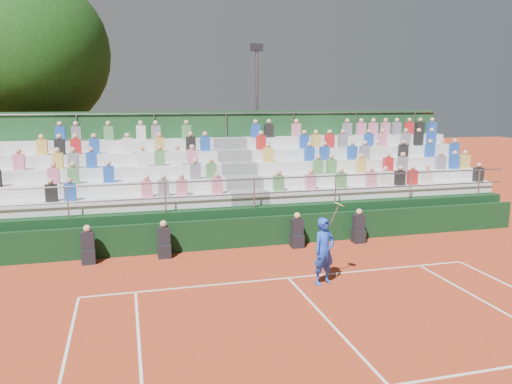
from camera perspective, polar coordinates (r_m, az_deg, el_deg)
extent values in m
plane|color=#AD3A1C|center=(14.01, 3.70, -9.79)|extent=(90.00, 90.00, 0.00)
cube|color=white|center=(14.01, 3.70, -9.77)|extent=(11.00, 0.06, 0.01)
cube|color=white|center=(11.26, 9.03, -15.12)|extent=(0.06, 6.40, 0.01)
cube|color=black|center=(16.79, 0.26, -4.55)|extent=(20.00, 0.15, 1.00)
cube|color=black|center=(15.94, -18.57, -6.97)|extent=(0.40, 0.40, 0.44)
cube|color=black|center=(15.81, -18.67, -5.31)|extent=(0.38, 0.25, 0.55)
sphere|color=tan|center=(15.72, -18.75, -3.97)|extent=(0.22, 0.22, 0.22)
cube|color=black|center=(15.93, -10.44, -6.60)|extent=(0.40, 0.40, 0.44)
cube|color=black|center=(15.80, -10.49, -4.93)|extent=(0.38, 0.25, 0.55)
sphere|color=tan|center=(15.70, -10.54, -3.60)|extent=(0.22, 0.22, 0.22)
cube|color=black|center=(16.79, 4.69, -5.57)|extent=(0.40, 0.40, 0.44)
cube|color=black|center=(16.67, 4.71, -3.98)|extent=(0.38, 0.25, 0.55)
sphere|color=tan|center=(16.58, 4.73, -2.71)|extent=(0.22, 0.22, 0.22)
cube|color=black|center=(17.65, 11.61, -4.96)|extent=(0.40, 0.40, 0.44)
cube|color=black|center=(17.53, 11.67, -3.45)|extent=(0.38, 0.25, 0.55)
sphere|color=tan|center=(17.44, 11.71, -2.23)|extent=(0.22, 0.22, 0.22)
cube|color=black|center=(19.69, -2.08, -2.01)|extent=(20.00, 5.20, 1.20)
cube|color=silver|center=(17.47, -18.22, -1.42)|extent=(9.30, 0.85, 0.42)
cube|color=silver|center=(19.87, 14.24, 0.17)|extent=(9.30, 0.85, 0.42)
cube|color=slate|center=(17.93, -0.92, -0.60)|extent=(1.40, 0.85, 0.42)
cube|color=silver|center=(18.22, -18.15, 0.40)|extent=(9.30, 0.85, 0.42)
cube|color=silver|center=(20.54, 13.15, 1.73)|extent=(9.30, 0.85, 0.42)
cube|color=slate|center=(18.67, -1.54, 1.15)|extent=(1.40, 0.85, 0.42)
cube|color=silver|center=(19.00, -18.08, 2.08)|extent=(9.30, 0.85, 0.42)
cube|color=silver|center=(21.23, 12.13, 3.19)|extent=(9.30, 0.85, 0.42)
cube|color=slate|center=(19.42, -2.12, 2.76)|extent=(1.40, 0.85, 0.42)
cube|color=silver|center=(19.79, -18.02, 3.63)|extent=(9.30, 0.85, 0.42)
cube|color=silver|center=(21.94, 11.17, 4.56)|extent=(9.30, 0.85, 0.42)
cube|color=slate|center=(20.20, -2.66, 4.25)|extent=(1.40, 0.85, 0.42)
cube|color=silver|center=(20.59, -17.96, 5.05)|extent=(9.30, 0.85, 0.42)
cube|color=silver|center=(22.67, 10.27, 5.84)|extent=(9.30, 0.85, 0.42)
cube|color=slate|center=(20.99, -3.16, 5.63)|extent=(1.40, 0.85, 0.42)
cube|color=#1B4722|center=(21.59, -3.42, 3.39)|extent=(20.00, 0.12, 4.40)
cylinder|color=gray|center=(16.95, -0.22, 1.48)|extent=(20.00, 0.05, 0.05)
cylinder|color=gray|center=(21.34, -3.43, 8.96)|extent=(20.00, 0.05, 0.05)
cube|color=black|center=(17.35, -22.35, -0.11)|extent=(0.36, 0.24, 0.56)
cube|color=#1E4CB2|center=(17.28, -20.47, -0.02)|extent=(0.36, 0.24, 0.56)
cube|color=pink|center=(17.20, -12.36, 0.35)|extent=(0.36, 0.24, 0.56)
cube|color=slate|center=(17.23, -10.52, 0.44)|extent=(0.36, 0.24, 0.56)
cube|color=pink|center=(17.29, -8.48, 0.53)|extent=(0.36, 0.24, 0.56)
cube|color=pink|center=(17.46, -4.46, 0.71)|extent=(0.36, 0.24, 0.56)
cube|color=pink|center=(18.12, -22.12, 1.67)|extent=(0.36, 0.24, 0.56)
cube|color=#4C8C4C|center=(18.05, -20.15, 1.77)|extent=(0.36, 0.24, 0.56)
cube|color=#1E4CB2|center=(17.97, -16.48, 1.95)|extent=(0.36, 0.24, 0.56)
cube|color=slate|center=(18.13, -6.94, 2.37)|extent=(0.36, 0.24, 0.56)
cube|color=#4C8C4C|center=(18.21, -5.12, 2.44)|extent=(0.36, 0.24, 0.56)
cube|color=pink|center=(19.09, -25.45, 3.11)|extent=(0.36, 0.24, 0.56)
cube|color=gold|center=(18.90, -21.71, 3.31)|extent=(0.36, 0.24, 0.56)
cube|color=slate|center=(18.84, -20.14, 3.40)|extent=(0.36, 0.24, 0.56)
cube|color=#1E4CB2|center=(18.79, -18.28, 3.49)|extent=(0.36, 0.24, 0.56)
cube|color=silver|center=(18.76, -12.83, 3.75)|extent=(0.36, 0.24, 0.56)
cube|color=#4C8C4C|center=(18.79, -10.94, 3.83)|extent=(0.36, 0.24, 0.56)
cube|color=silver|center=(18.85, -8.98, 3.91)|extent=(0.36, 0.24, 0.56)
cube|color=pink|center=(18.91, -7.30, 3.97)|extent=(0.36, 0.24, 0.56)
cube|color=gold|center=(19.78, -23.24, 4.72)|extent=(0.36, 0.24, 0.56)
cube|color=black|center=(19.70, -21.51, 4.82)|extent=(0.36, 0.24, 0.56)
cube|color=red|center=(19.64, -19.90, 4.91)|extent=(0.36, 0.24, 0.56)
cube|color=#1E4CB2|center=(19.59, -17.99, 5.01)|extent=(0.36, 0.24, 0.56)
cube|color=silver|center=(19.56, -14.46, 5.18)|extent=(0.36, 0.24, 0.56)
cube|color=gold|center=(19.60, -10.97, 5.33)|extent=(0.36, 0.24, 0.56)
cube|color=black|center=(19.72, -7.47, 5.46)|extent=(0.36, 0.24, 0.56)
cube|color=#1E4CB2|center=(19.80, -5.84, 5.51)|extent=(0.36, 0.24, 0.56)
cube|color=#1E4CB2|center=(20.51, -21.45, 6.20)|extent=(0.36, 0.24, 0.56)
cube|color=slate|center=(20.45, -19.84, 6.29)|extent=(0.36, 0.24, 0.56)
cube|color=#4C8C4C|center=(20.39, -16.49, 6.46)|extent=(0.36, 0.24, 0.56)
cube|color=silver|center=(20.39, -13.02, 6.62)|extent=(0.36, 0.24, 0.56)
cube|color=slate|center=(20.41, -11.37, 6.69)|extent=(0.36, 0.24, 0.56)
cube|color=#4C8C4C|center=(20.52, -7.94, 6.81)|extent=(0.36, 0.24, 0.56)
cube|color=#4C8C4C|center=(17.99, 2.60, 1.02)|extent=(0.36, 0.24, 0.56)
cube|color=pink|center=(18.39, 6.25, 1.17)|extent=(0.36, 0.24, 0.56)
cube|color=#4C8C4C|center=(18.85, 9.69, 1.31)|extent=(0.36, 0.24, 0.56)
cube|color=pink|center=(19.39, 13.02, 1.44)|extent=(0.36, 0.24, 0.56)
cube|color=silver|center=(19.67, 14.53, 1.50)|extent=(0.36, 0.24, 0.56)
cube|color=black|center=(19.98, 16.12, 1.56)|extent=(0.36, 0.24, 0.56)
cube|color=red|center=(20.26, 17.43, 1.61)|extent=(0.36, 0.24, 0.56)
cube|color=silver|center=(20.62, 18.96, 1.67)|extent=(0.36, 0.24, 0.56)
cube|color=black|center=(22.00, 24.06, 1.84)|extent=(0.36, 0.24, 0.56)
cube|color=#4C8C4C|center=(19.33, 7.10, 2.86)|extent=(0.36, 0.24, 0.56)
cube|color=#4C8C4C|center=(19.55, 8.61, 2.91)|extent=(0.36, 0.24, 0.56)
cube|color=gold|center=(20.07, 11.90, 3.00)|extent=(0.36, 0.24, 0.56)
cube|color=red|center=(20.63, 14.85, 3.07)|extent=(0.36, 0.24, 0.56)
cube|color=slate|center=(20.96, 16.40, 3.10)|extent=(0.36, 0.24, 0.56)
cube|color=slate|center=(21.91, 20.35, 3.18)|extent=(0.36, 0.24, 0.56)
cube|color=#1E4CB2|center=(22.29, 21.70, 3.20)|extent=(0.36, 0.24, 0.56)
cube|color=gold|center=(22.59, 22.75, 3.22)|extent=(0.36, 0.24, 0.56)
cube|color=gold|center=(19.52, 1.41, 4.25)|extent=(0.36, 0.24, 0.56)
cube|color=#1E4CB2|center=(20.06, 6.12, 4.36)|extent=(0.36, 0.24, 0.56)
cube|color=#1E4CB2|center=(20.29, 7.82, 4.40)|extent=(0.36, 0.24, 0.56)
cube|color=#1E4CB2|center=(20.79, 10.92, 4.45)|extent=(0.36, 0.24, 0.56)
cube|color=slate|center=(21.04, 12.31, 4.46)|extent=(0.36, 0.24, 0.56)
cube|color=silver|center=(21.31, 13.70, 4.48)|extent=(0.36, 0.24, 0.56)
cube|color=black|center=(21.90, 16.48, 4.50)|extent=(0.36, 0.24, 0.56)
cube|color=#1E4CB2|center=(22.58, 19.24, 4.52)|extent=(0.36, 0.24, 0.56)
cube|color=silver|center=(22.91, 20.47, 4.52)|extent=(0.36, 0.24, 0.56)
cube|color=#1E4CB2|center=(23.27, 21.72, 4.52)|extent=(0.36, 0.24, 0.56)
cube|color=red|center=(20.28, 0.58, 5.68)|extent=(0.36, 0.24, 0.56)
cube|color=#1E4CB2|center=(20.84, 5.54, 5.76)|extent=(0.36, 0.24, 0.56)
cube|color=gold|center=(21.02, 6.84, 5.77)|extent=(0.36, 0.24, 0.56)
cube|color=red|center=(21.26, 8.40, 5.79)|extent=(0.36, 0.24, 0.56)
cube|color=slate|center=(21.50, 9.88, 5.80)|extent=(0.36, 0.24, 0.56)
cube|color=#1E4CB2|center=(22.03, 12.76, 5.80)|extent=(0.36, 0.24, 0.56)
cube|color=pink|center=(22.33, 14.21, 5.80)|extent=(0.36, 0.24, 0.56)
cube|color=slate|center=(22.90, 16.72, 5.79)|extent=(0.36, 0.24, 0.56)
cube|color=black|center=(23.24, 18.07, 5.77)|extent=(0.36, 0.24, 0.56)
cube|color=#1E4CB2|center=(23.59, 19.39, 5.76)|extent=(0.36, 0.24, 0.56)
cube|color=#1E4CB2|center=(21.06, -0.06, 7.00)|extent=(0.36, 0.24, 0.56)
cube|color=black|center=(21.22, 1.48, 7.02)|extent=(0.36, 0.24, 0.56)
cube|color=pink|center=(21.59, 4.61, 7.05)|extent=(0.36, 0.24, 0.56)
cube|color=slate|center=(22.48, 10.37, 7.05)|extent=(0.36, 0.24, 0.56)
cube|color=pink|center=(22.78, 11.92, 7.04)|extent=(0.36, 0.24, 0.56)
cube|color=pink|center=(23.05, 13.25, 7.02)|extent=(0.36, 0.24, 0.56)
cube|color=pink|center=(23.33, 14.56, 7.00)|extent=(0.36, 0.24, 0.56)
cube|color=slate|center=(23.62, 15.76, 6.98)|extent=(0.36, 0.24, 0.56)
cube|color=red|center=(23.94, 17.08, 6.96)|extent=(0.36, 0.24, 0.56)
cube|color=black|center=(24.24, 18.22, 6.93)|extent=(0.36, 0.24, 0.56)
cube|color=#1E4CB2|center=(24.58, 19.44, 6.90)|extent=(0.36, 0.24, 0.56)
imported|color=blue|center=(13.43, 7.79, -6.71)|extent=(0.76, 0.62, 1.80)
cylinder|color=gray|center=(13.28, 8.89, -2.70)|extent=(0.26, 0.03, 0.51)
cylinder|color=#E5D866|center=(13.28, 9.52, -1.39)|extent=(0.26, 0.28, 0.14)
cylinder|color=#3A2515|center=(25.52, -23.87, 3.19)|extent=(0.50, 0.50, 4.04)
sphere|color=black|center=(25.45, -24.71, 14.26)|extent=(7.27, 7.27, 7.27)
cylinder|color=gray|center=(25.71, 0.07, 7.74)|extent=(0.16, 0.16, 7.27)
cube|color=black|center=(25.81, 0.07, 16.21)|extent=(0.60, 0.25, 0.35)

